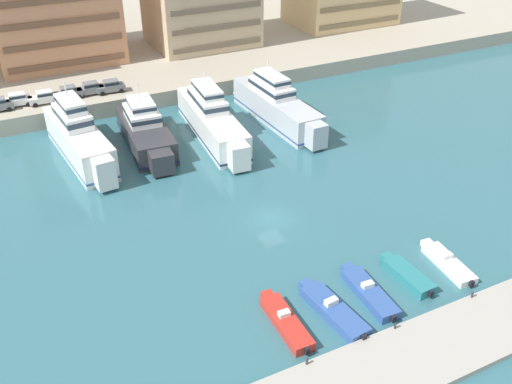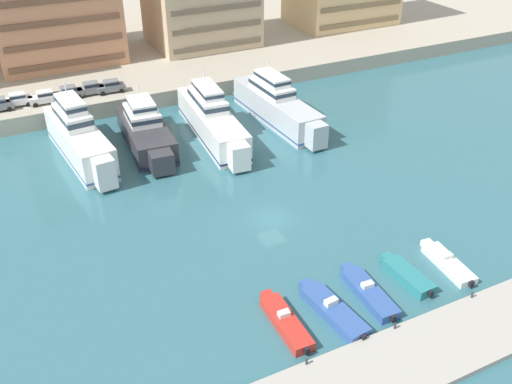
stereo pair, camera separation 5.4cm
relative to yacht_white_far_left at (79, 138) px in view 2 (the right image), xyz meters
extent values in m
plane|color=#336670|center=(14.76, -22.27, -2.74)|extent=(400.00, 400.00, 0.00)
cube|color=#ADA38E|center=(14.76, 45.45, -1.55)|extent=(180.00, 70.00, 2.38)
cube|color=#A8A399|center=(14.76, -43.82, -2.48)|extent=(120.00, 6.27, 0.52)
cube|color=white|center=(-0.01, 0.10, -0.67)|extent=(5.52, 16.72, 4.14)
cube|color=white|center=(0.85, -8.96, -0.57)|extent=(2.37, 2.19, 3.52)
cube|color=#334C7F|center=(-0.01, 0.10, -2.01)|extent=(5.57, 16.88, 0.24)
cube|color=white|center=(-0.13, 1.33, 2.30)|extent=(3.74, 7.16, 1.80)
cube|color=#233342|center=(-0.13, 1.33, 2.48)|extent=(3.79, 7.23, 0.65)
cube|color=white|center=(-0.13, 1.33, 3.90)|extent=(2.92, 5.58, 1.41)
cube|color=#233342|center=(-0.13, 1.33, 4.04)|extent=(2.96, 5.64, 0.51)
cylinder|color=silver|center=(-0.22, 2.35, 5.51)|extent=(0.16, 0.16, 1.80)
cube|color=white|center=(-0.83, 8.72, -1.60)|extent=(3.45, 1.22, 0.20)
cube|color=#333338|center=(8.24, 0.04, -1.27)|extent=(5.92, 14.66, 2.95)
cube|color=#333338|center=(7.62, -8.19, -1.19)|extent=(2.84, 2.62, 2.50)
cube|color=#192347|center=(8.24, 0.04, -2.22)|extent=(5.97, 14.81, 0.24)
cube|color=white|center=(8.32, 1.11, 0.97)|extent=(4.23, 6.29, 1.53)
cube|color=#233342|center=(8.32, 1.11, 1.12)|extent=(4.28, 6.35, 0.55)
cube|color=white|center=(8.32, 1.11, 2.33)|extent=(3.30, 4.91, 1.18)
cube|color=#233342|center=(8.32, 1.11, 2.45)|extent=(3.34, 4.96, 0.43)
cylinder|color=silver|center=(8.39, 2.02, 3.82)|extent=(0.16, 0.16, 1.80)
cube|color=#333338|center=(8.81, 7.64, -1.93)|extent=(4.18, 1.21, 0.20)
cube|color=white|center=(16.80, -1.48, -0.91)|extent=(5.62, 18.84, 3.66)
cube|color=white|center=(15.98, -11.66, -0.82)|extent=(2.44, 2.25, 3.11)
cube|color=#192347|center=(16.80, -1.48, -2.10)|extent=(5.67, 19.03, 0.24)
cube|color=white|center=(16.91, -0.09, 1.75)|extent=(3.85, 8.03, 1.67)
cube|color=#233342|center=(16.91, -0.09, 1.92)|extent=(3.90, 8.11, 0.60)
cube|color=white|center=(16.91, -0.09, 3.19)|extent=(3.00, 6.26, 1.21)
cube|color=#233342|center=(16.91, -0.09, 3.32)|extent=(3.04, 6.33, 0.44)
cylinder|color=silver|center=(17.01, 1.08, 4.70)|extent=(0.16, 0.16, 1.80)
cube|color=white|center=(17.58, 8.22, -1.73)|extent=(3.59, 1.18, 0.20)
cube|color=silver|center=(26.66, -0.99, -0.89)|extent=(4.80, 18.15, 3.69)
cube|color=silver|center=(27.03, -10.92, -0.80)|extent=(2.35, 2.15, 3.14)
cube|color=#334C7F|center=(26.66, -0.99, -2.09)|extent=(4.85, 18.33, 0.24)
cube|color=white|center=(26.61, 0.36, 1.68)|extent=(3.51, 7.68, 1.46)
cube|color=#233342|center=(26.61, 0.36, 1.83)|extent=(3.55, 7.76, 0.53)
cube|color=white|center=(26.61, 0.36, 3.02)|extent=(2.73, 5.99, 1.21)
cube|color=#233342|center=(26.61, 0.36, 3.14)|extent=(2.77, 6.05, 0.44)
cylinder|color=silver|center=(26.57, 1.49, 4.53)|extent=(0.16, 0.16, 1.80)
cube|color=silver|center=(26.31, 8.46, -1.72)|extent=(3.55, 1.03, 0.20)
cube|color=red|center=(8.57, -36.55, -2.31)|extent=(1.90, 6.43, 0.86)
cube|color=red|center=(8.66, -33.01, -2.31)|extent=(0.97, 0.80, 0.73)
cube|color=silver|center=(8.58, -36.07, -1.67)|extent=(0.97, 0.62, 0.41)
cube|color=#283847|center=(8.59, -35.79, -1.61)|extent=(0.87, 0.10, 0.25)
cube|color=black|center=(8.48, -39.92, -2.16)|extent=(0.37, 0.29, 0.60)
cube|color=#33569E|center=(12.73, -37.17, -2.29)|extent=(2.69, 7.02, 0.90)
cube|color=#33569E|center=(12.36, -33.35, -2.29)|extent=(1.20, 1.02, 0.77)
cube|color=silver|center=(12.68, -36.66, -1.59)|extent=(1.17, 0.71, 0.48)
cube|color=#283847|center=(12.66, -36.38, -1.52)|extent=(1.02, 0.18, 0.29)
cube|color=black|center=(13.09, -40.76, -2.14)|extent=(0.39, 0.31, 0.60)
cube|color=#33569E|center=(16.70, -36.64, -2.33)|extent=(2.26, 6.58, 0.82)
cube|color=#33569E|center=(16.89, -33.02, -2.33)|extent=(1.09, 0.91, 0.70)
cube|color=silver|center=(16.72, -36.15, -1.71)|extent=(1.08, 0.66, 0.41)
cube|color=#283847|center=(16.74, -35.87, -1.65)|extent=(0.96, 0.13, 0.24)
cube|color=black|center=(16.51, -40.06, -2.18)|extent=(0.37, 0.30, 0.60)
cube|color=teal|center=(21.09, -36.37, -2.28)|extent=(2.02, 5.23, 0.92)
cube|color=teal|center=(20.98, -33.42, -2.28)|extent=(1.04, 0.86, 0.78)
cube|color=black|center=(21.19, -39.13, -2.13)|extent=(0.37, 0.29, 0.60)
cube|color=white|center=(25.60, -36.53, -2.38)|extent=(2.37, 6.03, 0.72)
cube|color=white|center=(25.91, -33.23, -2.38)|extent=(1.08, 0.92, 0.61)
cube|color=silver|center=(25.64, -36.09, -1.77)|extent=(1.06, 0.69, 0.49)
cube|color=#283847|center=(25.67, -35.81, -1.70)|extent=(0.92, 0.17, 0.30)
cube|color=black|center=(25.31, -39.64, -2.23)|extent=(0.38, 0.31, 0.60)
cylinder|color=black|center=(-6.59, 12.97, -0.04)|extent=(0.65, 0.24, 0.64)
cylinder|color=black|center=(-6.64, 14.67, -0.04)|extent=(0.65, 0.24, 0.64)
cube|color=white|center=(-5.37, 14.50, 0.36)|extent=(4.13, 1.76, 0.80)
cube|color=white|center=(-5.22, 14.49, 1.10)|extent=(2.12, 1.59, 0.68)
cube|color=#1E2833|center=(-5.22, 14.49, 1.10)|extent=(2.08, 1.61, 0.37)
cylinder|color=black|center=(-6.74, 13.67, -0.04)|extent=(0.64, 0.23, 0.64)
cylinder|color=black|center=(-6.71, 15.37, -0.04)|extent=(0.64, 0.23, 0.64)
cylinder|color=black|center=(-4.04, 13.62, -0.04)|extent=(0.64, 0.23, 0.64)
cylinder|color=black|center=(-4.01, 15.32, -0.04)|extent=(0.64, 0.23, 0.64)
cube|color=white|center=(-1.86, 13.70, 0.36)|extent=(4.13, 1.78, 0.80)
cube|color=white|center=(-1.71, 13.70, 1.10)|extent=(2.13, 1.60, 0.68)
cube|color=#1E2833|center=(-1.71, 13.70, 1.10)|extent=(2.09, 1.61, 0.37)
cylinder|color=black|center=(-3.23, 12.88, -0.04)|extent=(0.64, 0.23, 0.64)
cylinder|color=black|center=(-3.20, 14.58, -0.04)|extent=(0.64, 0.23, 0.64)
cylinder|color=black|center=(-0.53, 12.83, -0.04)|extent=(0.64, 0.23, 0.64)
cylinder|color=black|center=(-0.50, 14.53, -0.04)|extent=(0.64, 0.23, 0.64)
cube|color=slate|center=(1.38, 14.01, 0.36)|extent=(4.15, 1.81, 0.80)
cube|color=slate|center=(1.53, 14.01, 1.10)|extent=(2.14, 1.62, 0.68)
cube|color=#1E2833|center=(1.53, 14.01, 1.10)|extent=(2.10, 1.63, 0.37)
cylinder|color=black|center=(0.06, 13.12, -0.04)|extent=(0.65, 0.24, 0.64)
cylinder|color=black|center=(0.01, 14.82, -0.04)|extent=(0.65, 0.24, 0.64)
cylinder|color=black|center=(2.75, 13.20, -0.04)|extent=(0.65, 0.24, 0.64)
cylinder|color=black|center=(2.71, 14.90, -0.04)|extent=(0.65, 0.24, 0.64)
cube|color=slate|center=(4.55, 14.19, 0.36)|extent=(4.13, 1.77, 0.80)
cube|color=slate|center=(4.70, 14.20, 1.10)|extent=(2.13, 1.60, 0.68)
cube|color=#1E2833|center=(4.70, 14.20, 1.10)|extent=(2.09, 1.61, 0.37)
cylinder|color=black|center=(3.22, 13.32, -0.04)|extent=(0.64, 0.23, 0.64)
cylinder|color=black|center=(3.18, 15.02, -0.04)|extent=(0.64, 0.23, 0.64)
cylinder|color=black|center=(5.91, 13.37, -0.04)|extent=(0.64, 0.23, 0.64)
cylinder|color=black|center=(5.88, 15.07, -0.04)|extent=(0.64, 0.23, 0.64)
cube|color=slate|center=(7.38, 13.71, 0.36)|extent=(4.16, 1.85, 0.80)
cube|color=slate|center=(7.53, 13.71, 1.10)|extent=(2.16, 1.64, 0.68)
cube|color=#1E2833|center=(7.53, 13.71, 1.10)|extent=(2.12, 1.65, 0.37)
cylinder|color=black|center=(6.00, 12.91, -0.04)|extent=(0.65, 0.24, 0.64)
cylinder|color=black|center=(6.06, 14.61, -0.04)|extent=(0.65, 0.24, 0.64)
cylinder|color=black|center=(8.70, 12.81, -0.04)|extent=(0.65, 0.24, 0.64)
cylinder|color=black|center=(8.76, 14.51, -0.04)|extent=(0.65, 0.24, 0.64)
cube|color=brown|center=(3.66, 24.59, 1.24)|extent=(17.69, 0.24, 0.90)
cube|color=brown|center=(3.66, 24.59, 4.43)|extent=(17.69, 0.24, 0.90)
cube|color=brown|center=(3.66, 24.59, 7.61)|extent=(17.69, 0.24, 0.90)
cube|color=brown|center=(3.66, 24.59, 10.80)|extent=(17.69, 0.24, 0.90)
cube|color=#6D5F4B|center=(28.11, 22.64, 1.18)|extent=(16.03, 0.24, 0.90)
cube|color=#6D5F4B|center=(28.11, 22.64, 4.26)|extent=(16.03, 0.24, 0.90)
cube|color=#6D5F4B|center=(28.11, 22.64, 7.34)|extent=(16.03, 0.24, 0.90)
cube|color=#7B6748|center=(57.92, 23.60, 1.21)|extent=(18.02, 0.24, 0.90)
cube|color=#7B6748|center=(57.92, 23.60, 4.34)|extent=(18.02, 0.24, 0.90)
cylinder|color=#2D2D33|center=(7.82, -40.93, -1.99)|extent=(0.18, 0.18, 0.45)
sphere|color=#2D2D33|center=(7.82, -40.93, -1.71)|extent=(0.20, 0.20, 0.20)
cylinder|color=#2D2D33|center=(15.94, -40.93, -1.99)|extent=(0.18, 0.18, 0.45)
sphere|color=#2D2D33|center=(15.94, -40.93, -1.71)|extent=(0.20, 0.20, 0.20)
cylinder|color=#2D2D33|center=(24.05, -40.93, -1.99)|extent=(0.18, 0.18, 0.45)
sphere|color=#2D2D33|center=(24.05, -40.93, -1.71)|extent=(0.20, 0.20, 0.20)
camera|label=1|loc=(-8.52, -65.33, 30.68)|focal=40.00mm
camera|label=2|loc=(-8.47, -65.35, 30.68)|focal=40.00mm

